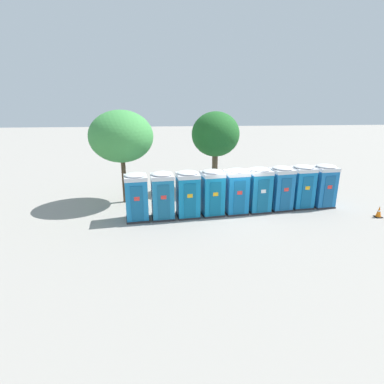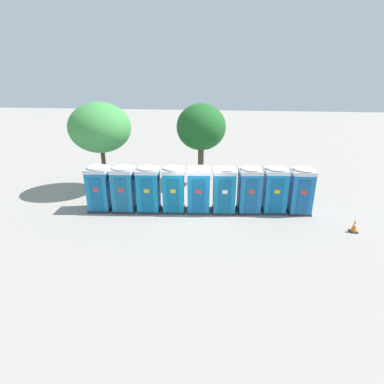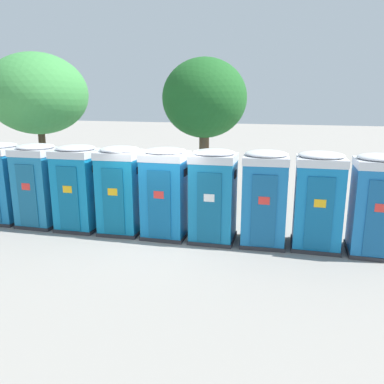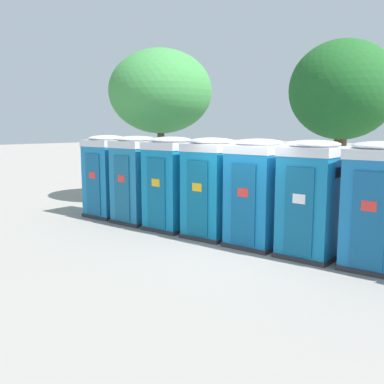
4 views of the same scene
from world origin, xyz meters
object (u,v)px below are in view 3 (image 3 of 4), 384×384
Objects in this scene: street_tree_0 at (38,94)px; street_tree_1 at (204,99)px; portapotty_5 at (213,195)px; portapotty_4 at (166,192)px; portapotty_0 at (2,182)px; portapotty_1 at (39,185)px; portapotty_6 at (264,198)px; portapotty_8 at (376,204)px; portapotty_7 at (318,200)px; portapotty_2 at (79,187)px; portapotty_3 at (121,190)px.

street_tree_0 reaches higher than street_tree_1.
portapotty_4 is at bearing -173.81° from portapotty_5.
portapotty_0 is 0.47× the size of street_tree_1.
street_tree_0 is at bearing -159.86° from street_tree_1.
street_tree_1 is (-1.78, 4.54, 2.59)m from portapotty_5.
portapotty_1 is 6.79m from street_tree_1.
portapotty_4 and portapotty_6 have the same top height.
portapotty_0 is 1.00× the size of portapotty_8.
portapotty_5 and portapotty_6 have the same top height.
portapotty_0 is 7.68m from street_tree_1.
street_tree_1 is (5.99, 2.20, -0.18)m from street_tree_0.
portapotty_5 is at bearing 6.19° from portapotty_4.
portapotty_1 and portapotty_7 have the same top height.
street_tree_0 is at bearing 143.04° from portapotty_2.
portapotty_1 is 1.00× the size of portapotty_4.
street_tree_0 is 6.38m from street_tree_1.
portapotty_8 is (9.48, 1.05, 0.00)m from portapotty_1.
portapotty_8 is at bearing -34.83° from street_tree_1.
portapotty_7 is at bearing -42.66° from street_tree_1.
portapotty_6 is at bearing -13.19° from street_tree_0.
portapotty_8 is (6.77, 0.76, 0.00)m from portapotty_3.
street_tree_0 is at bearing 166.81° from portapotty_6.
portapotty_4 is 4.09m from portapotty_7.
portapotty_8 is 0.47× the size of street_tree_1.
portapotty_0 is 1.00× the size of portapotty_1.
portapotty_7 is (4.05, 0.56, -0.00)m from portapotty_4.
portapotty_2 is (1.36, 0.13, -0.00)m from portapotty_1.
portapotty_3 is (4.07, 0.40, 0.00)m from portapotty_0.
street_tree_1 reaches higher than portapotty_3.
portapotty_4 is at bearing 6.01° from portapotty_1.
portapotty_8 is at bearing -8.97° from street_tree_0.
portapotty_4 is 1.36m from portapotty_5.
portapotty_2 is at bearing -172.76° from portapotty_7.
portapotty_7 is (2.70, 0.41, -0.00)m from portapotty_5.
portapotty_3 is 4.09m from portapotty_6.
portapotty_7 is (8.11, 0.99, -0.00)m from portapotty_1.
portapotty_8 is at bearing 6.32° from portapotty_1.
portapotty_2 is 1.00× the size of portapotty_7.
portapotty_3 is 6.81m from portapotty_8.
portapotty_1 is 0.47× the size of street_tree_1.
street_tree_1 reaches higher than portapotty_1.
portapotty_1 is at bearing 4.59° from portapotty_0.
portapotty_7 is 0.47× the size of street_tree_1.
street_tree_1 is (-3.13, 4.33, 2.59)m from portapotty_6.
portapotty_8 is 12.29m from street_tree_0.
portapotty_6 is 0.45× the size of street_tree_0.
portapotty_4 and portapotty_7 have the same top height.
portapotty_1 is 1.36m from portapotty_2.
portapotty_6 is at bearing 6.25° from portapotty_0.
portapotty_6 is at bearing 8.74° from portapotty_5.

